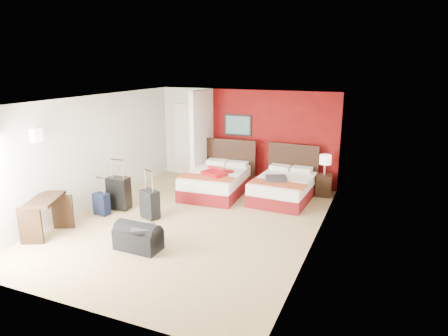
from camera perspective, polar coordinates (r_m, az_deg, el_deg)
The scene contains 17 objects.
ground at distance 8.35m, azimuth -4.69°, elevation -7.68°, with size 6.50×6.50×0.00m, color tan.
room_walls at distance 9.84m, azimuth -8.31°, elevation 3.36°, with size 5.02×6.52×2.50m.
red_accent_panel at distance 10.63m, azimuth 6.87°, elevation 4.23°, with size 3.50×0.04×2.50m, color maroon.
partition_wall at distance 10.67m, azimuth -3.16°, elevation 4.36°, with size 0.12×1.20×2.50m, color silver.
entry_door at distance 11.57m, azimuth -5.21°, elevation 4.02°, with size 0.82×0.06×2.05m, color silver.
bed_left at distance 9.94m, azimuth -1.21°, elevation -2.16°, with size 1.32×1.89×0.57m, color white.
bed_right at distance 9.64m, azimuth 8.45°, elevation -2.97°, with size 1.25×1.79×0.54m, color silver.
red_suitcase_open at distance 9.72m, azimuth -0.92°, elevation -0.52°, with size 0.57×0.79×0.10m, color #B10F18.
jacket_bundle at distance 9.29m, azimuth 7.46°, elevation -1.53°, with size 0.46×0.37×0.11m, color #37373C.
nightstand at distance 10.13m, azimuth 14.05°, elevation -2.41°, with size 0.38×0.38×0.53m, color black.
table_lamp at distance 9.99m, azimuth 14.23°, elevation 0.40°, with size 0.28×0.28×0.50m, color silver.
suitcase_black at distance 9.19m, azimuth -14.78°, elevation -3.64°, with size 0.47×0.30×0.71m, color black.
suitcase_charcoal at distance 8.54m, azimuth -10.54°, elevation -5.26°, with size 0.40×0.25×0.59m, color black.
suitcase_navy at distance 9.00m, azimuth -17.09°, elevation -5.06°, with size 0.33×0.20×0.46m, color #101932.
duffel_bag at distance 7.27m, azimuth -12.16°, elevation -9.79°, with size 0.81×0.43×0.41m, color black.
jacket_draped at distance 7.06m, azimuth -11.49°, elevation -8.47°, with size 0.41×0.35×0.05m, color #323237.
desk at distance 8.25m, azimuth -23.96°, elevation -6.43°, with size 0.46×0.92×0.76m, color black.
Camera 1 is at (3.60, -6.82, 3.21)m, focal length 31.98 mm.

